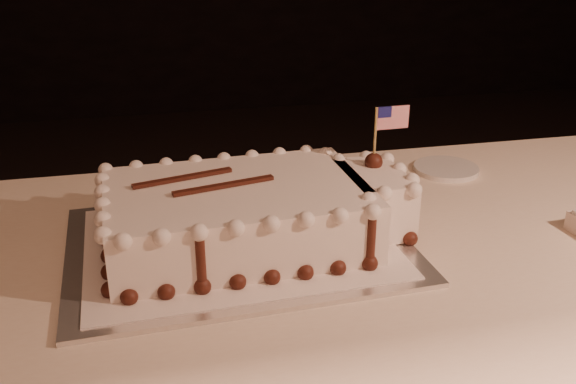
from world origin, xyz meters
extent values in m
cube|color=silver|center=(-0.11, 0.63, 0.75)|extent=(0.54, 0.41, 0.01)
cube|color=white|center=(-0.11, 0.63, 0.76)|extent=(0.48, 0.38, 0.00)
cube|color=white|center=(-0.11, 0.63, 0.81)|extent=(0.40, 0.28, 0.09)
cube|color=white|center=(0.11, 0.63, 0.81)|extent=(0.10, 0.15, 0.09)
sphere|color=#481C12|center=(-0.28, 0.49, 0.77)|extent=(0.02, 0.02, 0.02)
sphere|color=#481C12|center=(-0.23, 0.49, 0.77)|extent=(0.02, 0.02, 0.02)
sphere|color=#481C12|center=(-0.18, 0.49, 0.77)|extent=(0.02, 0.02, 0.02)
sphere|color=#481C12|center=(-0.13, 0.49, 0.77)|extent=(0.02, 0.02, 0.02)
sphere|color=#481C12|center=(-0.09, 0.50, 0.77)|extent=(0.02, 0.02, 0.02)
sphere|color=#481C12|center=(-0.04, 0.50, 0.77)|extent=(0.02, 0.02, 0.02)
sphere|color=#481C12|center=(0.01, 0.50, 0.77)|extent=(0.02, 0.02, 0.02)
sphere|color=#481C12|center=(0.06, 0.50, 0.77)|extent=(0.02, 0.02, 0.02)
sphere|color=#481C12|center=(0.07, 0.54, 0.77)|extent=(0.02, 0.02, 0.02)
sphere|color=#481C12|center=(0.10, 0.56, 0.77)|extent=(0.02, 0.02, 0.02)
sphere|color=#481C12|center=(0.15, 0.56, 0.77)|extent=(0.02, 0.02, 0.02)
sphere|color=#481C12|center=(0.16, 0.60, 0.77)|extent=(0.02, 0.02, 0.02)
sphere|color=#481C12|center=(0.16, 0.65, 0.77)|extent=(0.02, 0.02, 0.02)
sphere|color=#481C12|center=(0.15, 0.69, 0.77)|extent=(0.02, 0.02, 0.02)
sphere|color=#481C12|center=(0.12, 0.71, 0.77)|extent=(0.02, 0.02, 0.02)
sphere|color=#481C12|center=(0.07, 0.71, 0.77)|extent=(0.02, 0.02, 0.02)
sphere|color=#481C12|center=(0.06, 0.74, 0.77)|extent=(0.02, 0.02, 0.02)
sphere|color=#481C12|center=(0.03, 0.76, 0.77)|extent=(0.02, 0.02, 0.02)
sphere|color=#481C12|center=(-0.02, 0.76, 0.77)|extent=(0.02, 0.02, 0.02)
sphere|color=#481C12|center=(-0.07, 0.76, 0.77)|extent=(0.02, 0.02, 0.02)
sphere|color=#481C12|center=(-0.12, 0.76, 0.77)|extent=(0.02, 0.02, 0.02)
sphere|color=#481C12|center=(-0.16, 0.75, 0.77)|extent=(0.02, 0.02, 0.02)
sphere|color=#481C12|center=(-0.21, 0.75, 0.77)|extent=(0.02, 0.02, 0.02)
sphere|color=#481C12|center=(-0.26, 0.75, 0.77)|extent=(0.02, 0.02, 0.02)
sphere|color=#481C12|center=(-0.31, 0.75, 0.77)|extent=(0.02, 0.02, 0.02)
sphere|color=#481C12|center=(-0.31, 0.70, 0.77)|extent=(0.02, 0.02, 0.02)
sphere|color=#481C12|center=(-0.31, 0.66, 0.77)|extent=(0.02, 0.02, 0.02)
sphere|color=#481C12|center=(-0.31, 0.61, 0.77)|extent=(0.02, 0.02, 0.02)
sphere|color=#481C12|center=(-0.31, 0.56, 0.77)|extent=(0.02, 0.02, 0.02)
sphere|color=#481C12|center=(-0.30, 0.51, 0.77)|extent=(0.02, 0.02, 0.02)
sphere|color=white|center=(-0.28, 0.49, 0.85)|extent=(0.02, 0.02, 0.02)
sphere|color=white|center=(-0.23, 0.49, 0.85)|extent=(0.02, 0.02, 0.02)
sphere|color=white|center=(-0.18, 0.49, 0.85)|extent=(0.02, 0.02, 0.02)
sphere|color=white|center=(-0.13, 0.49, 0.85)|extent=(0.02, 0.02, 0.02)
sphere|color=white|center=(-0.09, 0.50, 0.85)|extent=(0.02, 0.02, 0.02)
sphere|color=white|center=(-0.04, 0.50, 0.85)|extent=(0.02, 0.02, 0.02)
sphere|color=white|center=(0.01, 0.50, 0.85)|extent=(0.02, 0.02, 0.02)
sphere|color=white|center=(0.06, 0.50, 0.85)|extent=(0.02, 0.02, 0.02)
sphere|color=white|center=(0.07, 0.54, 0.85)|extent=(0.02, 0.02, 0.02)
sphere|color=white|center=(0.10, 0.56, 0.85)|extent=(0.02, 0.02, 0.02)
sphere|color=white|center=(0.15, 0.56, 0.85)|extent=(0.02, 0.02, 0.02)
sphere|color=white|center=(0.16, 0.60, 0.85)|extent=(0.02, 0.02, 0.02)
sphere|color=white|center=(0.16, 0.65, 0.85)|extent=(0.02, 0.02, 0.02)
sphere|color=white|center=(0.15, 0.69, 0.85)|extent=(0.02, 0.02, 0.02)
sphere|color=white|center=(0.12, 0.71, 0.85)|extent=(0.02, 0.02, 0.02)
sphere|color=white|center=(0.07, 0.71, 0.85)|extent=(0.02, 0.02, 0.02)
sphere|color=white|center=(0.06, 0.74, 0.85)|extent=(0.02, 0.02, 0.02)
sphere|color=white|center=(0.03, 0.76, 0.85)|extent=(0.02, 0.02, 0.02)
sphere|color=white|center=(-0.02, 0.76, 0.85)|extent=(0.02, 0.02, 0.02)
sphere|color=white|center=(-0.07, 0.76, 0.85)|extent=(0.02, 0.02, 0.02)
sphere|color=white|center=(-0.12, 0.76, 0.85)|extent=(0.02, 0.02, 0.02)
sphere|color=white|center=(-0.16, 0.75, 0.85)|extent=(0.02, 0.02, 0.02)
sphere|color=white|center=(-0.21, 0.75, 0.85)|extent=(0.02, 0.02, 0.02)
sphere|color=white|center=(-0.26, 0.75, 0.85)|extent=(0.02, 0.02, 0.02)
sphere|color=white|center=(-0.31, 0.75, 0.85)|extent=(0.02, 0.02, 0.02)
sphere|color=white|center=(-0.31, 0.70, 0.85)|extent=(0.02, 0.02, 0.02)
sphere|color=white|center=(-0.31, 0.66, 0.85)|extent=(0.02, 0.02, 0.02)
sphere|color=white|center=(-0.31, 0.61, 0.85)|extent=(0.02, 0.02, 0.02)
sphere|color=white|center=(-0.31, 0.56, 0.85)|extent=(0.02, 0.02, 0.02)
sphere|color=white|center=(-0.30, 0.51, 0.85)|extent=(0.02, 0.02, 0.02)
cylinder|color=#481C12|center=(-0.18, 0.49, 0.81)|extent=(0.01, 0.01, 0.09)
sphere|color=#481C12|center=(-0.18, 0.49, 0.77)|extent=(0.02, 0.02, 0.02)
cylinder|color=#481C12|center=(0.06, 0.50, 0.81)|extent=(0.01, 0.01, 0.09)
sphere|color=#481C12|center=(0.06, 0.50, 0.77)|extent=(0.02, 0.02, 0.02)
cylinder|color=#481C12|center=(0.16, 0.65, 0.81)|extent=(0.01, 0.01, 0.09)
sphere|color=#481C12|center=(0.16, 0.65, 0.77)|extent=(0.02, 0.02, 0.02)
cylinder|color=#481C12|center=(0.03, 0.76, 0.81)|extent=(0.01, 0.01, 0.09)
sphere|color=#481C12|center=(0.03, 0.76, 0.77)|extent=(0.02, 0.02, 0.02)
cylinder|color=#481C12|center=(-0.21, 0.75, 0.81)|extent=(0.01, 0.01, 0.09)
sphere|color=#481C12|center=(-0.21, 0.75, 0.77)|extent=(0.02, 0.02, 0.02)
cylinder|color=#481C12|center=(-0.31, 0.61, 0.81)|extent=(0.01, 0.01, 0.09)
sphere|color=#481C12|center=(-0.31, 0.61, 0.77)|extent=(0.02, 0.02, 0.02)
cube|color=#481C12|center=(-0.19, 0.67, 0.86)|extent=(0.16, 0.05, 0.01)
cube|color=#481C12|center=(-0.13, 0.62, 0.86)|extent=(0.16, 0.05, 0.01)
sphere|color=#481C12|center=(0.12, 0.66, 0.86)|extent=(0.03, 0.03, 0.03)
cylinder|color=tan|center=(0.12, 0.66, 0.90)|extent=(0.00, 0.00, 0.11)
cube|color=red|center=(0.15, 0.66, 0.93)|extent=(0.05, 0.01, 0.04)
cube|color=navy|center=(0.13, 0.66, 0.94)|extent=(0.02, 0.01, 0.02)
cylinder|color=silver|center=(0.35, 0.85, 0.76)|extent=(0.13, 0.13, 0.01)
camera|label=1|loc=(-0.23, -0.26, 1.23)|focal=40.00mm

